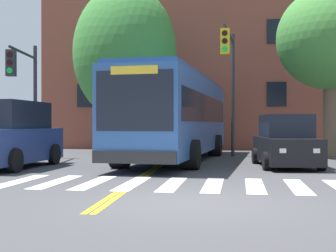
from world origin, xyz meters
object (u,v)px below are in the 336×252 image
at_px(traffic_light_far_corner, 25,81).
at_px(street_tree_curbside_large, 331,39).
at_px(city_bus, 177,115).
at_px(car_navy_near_lane, 8,136).
at_px(street_tree_curbside_small, 124,53).
at_px(traffic_light_overhead, 230,69).
at_px(car_grey_behind_bus, 190,132).
at_px(car_black_far_lane, 286,143).

bearing_deg(traffic_light_far_corner, street_tree_curbside_large, 12.39).
bearing_deg(city_bus, car_navy_near_lane, -144.32).
bearing_deg(street_tree_curbside_small, street_tree_curbside_large, -9.98).
relative_size(traffic_light_overhead, street_tree_curbside_small, 0.67).
bearing_deg(car_navy_near_lane, car_grey_behind_bus, 65.66).
height_order(car_black_far_lane, car_grey_behind_bus, car_grey_behind_bus).
bearing_deg(car_grey_behind_bus, traffic_light_far_corner, -125.19).
xyz_separation_m(city_bus, street_tree_curbside_large, (6.63, 2.11, 3.39)).
distance_m(car_navy_near_lane, traffic_light_far_corner, 3.97).
xyz_separation_m(city_bus, car_navy_near_lane, (-5.49, -3.94, -0.79)).
relative_size(traffic_light_far_corner, street_tree_curbside_large, 0.66).
xyz_separation_m(car_navy_near_lane, street_tree_curbside_small, (2.46, 7.76, 4.00)).
bearing_deg(traffic_light_overhead, car_navy_near_lane, -146.71).
distance_m(street_tree_curbside_large, street_tree_curbside_small, 9.82).
bearing_deg(car_grey_behind_bus, traffic_light_overhead, -72.70).
distance_m(car_navy_near_lane, street_tree_curbside_small, 9.07).
bearing_deg(car_navy_near_lane, street_tree_curbside_small, 72.44).
distance_m(car_black_far_lane, traffic_light_far_corner, 10.77).
height_order(car_black_far_lane, traffic_light_overhead, traffic_light_overhead).
bearing_deg(city_bus, traffic_light_far_corner, -173.44).
xyz_separation_m(car_black_far_lane, street_tree_curbside_small, (-7.09, 6.33, 4.25)).
xyz_separation_m(street_tree_curbside_large, street_tree_curbside_small, (-9.67, 1.70, -0.17)).
bearing_deg(street_tree_curbside_small, city_bus, -51.49).
bearing_deg(car_navy_near_lane, street_tree_curbside_large, 26.56).
distance_m(car_navy_near_lane, traffic_light_overhead, 9.59).
bearing_deg(street_tree_curbside_large, car_navy_near_lane, -153.44).
xyz_separation_m(car_grey_behind_bus, street_tree_curbside_large, (6.65, -6.04, 4.23)).
height_order(traffic_light_far_corner, street_tree_curbside_small, street_tree_curbside_small).
xyz_separation_m(city_bus, traffic_light_overhead, (2.18, 1.09, 2.00)).
height_order(car_grey_behind_bus, traffic_light_overhead, traffic_light_overhead).
bearing_deg(traffic_light_overhead, car_grey_behind_bus, 107.30).
bearing_deg(street_tree_curbside_large, city_bus, -162.31).
xyz_separation_m(traffic_light_far_corner, street_tree_curbside_large, (12.91, 2.84, 1.99)).
distance_m(city_bus, street_tree_curbside_large, 7.74).
bearing_deg(car_grey_behind_bus, car_black_far_lane, -69.08).
distance_m(car_grey_behind_bus, traffic_light_overhead, 7.92).
height_order(traffic_light_far_corner, traffic_light_overhead, traffic_light_overhead).
bearing_deg(street_tree_curbside_large, street_tree_curbside_small, 170.02).
height_order(traffic_light_overhead, street_tree_curbside_small, street_tree_curbside_small).
xyz_separation_m(car_navy_near_lane, traffic_light_far_corner, (-0.78, 3.22, 2.18)).
height_order(city_bus, street_tree_curbside_small, street_tree_curbside_small).
bearing_deg(city_bus, street_tree_curbside_small, 128.51).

